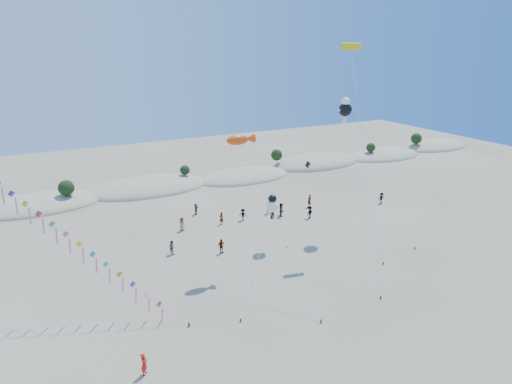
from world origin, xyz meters
name	(u,v)px	position (x,y,z in m)	size (l,w,h in m)	color
ground	(310,373)	(0.00, 0.00, 0.00)	(160.00, 160.00, 0.00)	#7A6E55
dune_ridge	(156,187)	(1.06, 45.14, 0.11)	(145.30, 11.49, 5.57)	gray
fish_kite	(241,140)	(2.83, 16.94, 12.85)	(2.86, 13.23, 13.39)	#3F2D1E
cartoon_kite_low	(272,205)	(7.14, 18.28, 5.06)	(9.73, 11.65, 6.20)	#3F2D1E
cartoon_kite_high	(345,108)	(17.49, 19.86, 14.58)	(3.19, 11.26, 15.85)	#3F2D1E
parafoil_kite	(352,52)	(15.82, 17.38, 20.75)	(6.37, 13.48, 21.70)	#3F2D1E
dark_kite	(339,190)	(15.11, 16.97, 5.97)	(8.94, 9.41, 9.00)	#3F2D1E
flyer_foreground	(144,364)	(-10.17, 5.05, 0.85)	(0.62, 0.41, 1.69)	red
beachgoers	(264,215)	(9.96, 25.48, 0.83)	(32.27, 12.96, 1.82)	slate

